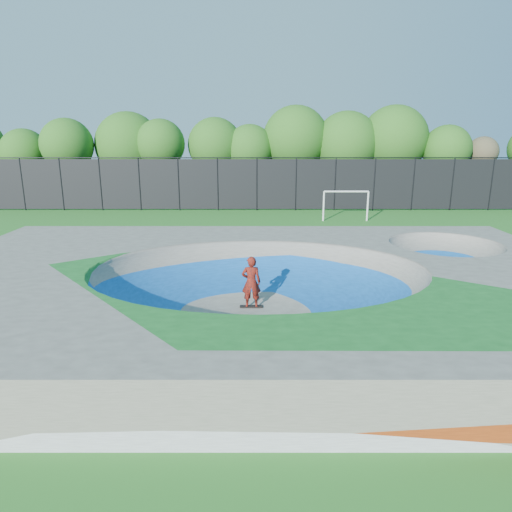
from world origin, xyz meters
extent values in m
plane|color=#1F631B|center=(0.00, 0.00, 0.00)|extent=(120.00, 120.00, 0.00)
cube|color=gray|center=(0.00, 0.00, 0.75)|extent=(22.00, 14.00, 1.50)
imported|color=#B6200E|center=(-0.23, 0.34, 0.90)|extent=(0.67, 0.45, 1.79)
cube|color=black|center=(-0.23, 0.34, 0.03)|extent=(0.78, 0.24, 0.05)
cylinder|color=silver|center=(4.52, 16.52, 1.00)|extent=(0.12, 0.12, 1.99)
cylinder|color=silver|center=(7.51, 16.52, 1.00)|extent=(0.12, 0.12, 1.99)
cylinder|color=silver|center=(6.01, 16.52, 1.99)|extent=(2.99, 0.12, 0.12)
cylinder|color=black|center=(-18.00, 21.00, 2.00)|extent=(0.09, 0.09, 4.00)
cylinder|color=black|center=(-15.00, 21.00, 2.00)|extent=(0.09, 0.09, 4.00)
cylinder|color=black|center=(-12.00, 21.00, 2.00)|extent=(0.09, 0.09, 4.00)
cylinder|color=black|center=(-9.00, 21.00, 2.00)|extent=(0.09, 0.09, 4.00)
cylinder|color=black|center=(-6.00, 21.00, 2.00)|extent=(0.09, 0.09, 4.00)
cylinder|color=black|center=(-3.00, 21.00, 2.00)|extent=(0.09, 0.09, 4.00)
cylinder|color=black|center=(0.00, 21.00, 2.00)|extent=(0.09, 0.09, 4.00)
cylinder|color=black|center=(3.00, 21.00, 2.00)|extent=(0.09, 0.09, 4.00)
cylinder|color=black|center=(6.00, 21.00, 2.00)|extent=(0.09, 0.09, 4.00)
cylinder|color=black|center=(9.00, 21.00, 2.00)|extent=(0.09, 0.09, 4.00)
cylinder|color=black|center=(12.00, 21.00, 2.00)|extent=(0.09, 0.09, 4.00)
cylinder|color=black|center=(15.00, 21.00, 2.00)|extent=(0.09, 0.09, 4.00)
cylinder|color=black|center=(18.00, 21.00, 2.00)|extent=(0.09, 0.09, 4.00)
cube|color=black|center=(0.00, 21.00, 2.00)|extent=(48.00, 0.03, 3.80)
cylinder|color=black|center=(0.00, 21.00, 4.00)|extent=(48.00, 0.08, 0.08)
cylinder|color=#4D3826|center=(-20.18, 26.32, 1.35)|extent=(0.44, 0.44, 2.70)
sphere|color=#235917|center=(-20.18, 26.32, 4.22)|extent=(4.03, 4.03, 4.03)
cylinder|color=#4D3826|center=(-16.02, 25.29, 1.62)|extent=(0.44, 0.44, 3.25)
sphere|color=#235917|center=(-16.02, 25.29, 4.89)|extent=(4.37, 4.37, 4.37)
cylinder|color=#4D3826|center=(-11.32, 27.14, 1.31)|extent=(0.44, 0.44, 2.63)
sphere|color=#235917|center=(-11.32, 27.14, 4.79)|extent=(5.77, 5.77, 5.77)
cylinder|color=#4D3826|center=(-8.25, 25.90, 1.69)|extent=(0.44, 0.44, 3.37)
sphere|color=#235917|center=(-8.25, 25.90, 4.94)|extent=(4.18, 4.18, 4.18)
cylinder|color=#4D3826|center=(-3.68, 27.07, 1.51)|extent=(0.44, 0.44, 3.02)
sphere|color=#235917|center=(-3.68, 27.07, 4.81)|extent=(4.77, 4.77, 4.77)
cylinder|color=#4D3826|center=(-0.62, 26.69, 1.46)|extent=(0.44, 0.44, 2.92)
sphere|color=#235917|center=(-0.62, 26.69, 4.50)|extent=(4.21, 4.21, 4.21)
cylinder|color=#4D3826|center=(3.41, 27.15, 1.60)|extent=(0.44, 0.44, 3.20)
sphere|color=#235917|center=(3.41, 27.15, 5.35)|extent=(5.74, 5.74, 5.74)
cylinder|color=#4D3826|center=(7.83, 26.74, 1.40)|extent=(0.44, 0.44, 2.81)
sphere|color=#235917|center=(7.83, 26.74, 4.91)|extent=(5.61, 5.61, 5.61)
cylinder|color=#4D3826|center=(11.96, 26.74, 1.56)|extent=(0.44, 0.44, 3.12)
sphere|color=#235917|center=(11.96, 26.74, 5.30)|extent=(5.83, 5.83, 5.83)
cylinder|color=#4D3826|center=(16.12, 25.45, 1.49)|extent=(0.44, 0.44, 2.99)
sphere|color=#235917|center=(16.12, 25.45, 4.51)|extent=(4.05, 4.05, 4.05)
cylinder|color=#4D3826|center=(19.45, 25.99, 1.59)|extent=(0.44, 0.44, 3.17)
sphere|color=brown|center=(19.45, 25.99, 4.27)|extent=(2.60, 2.60, 2.60)
camera|label=1|loc=(-0.07, -14.20, 5.68)|focal=32.00mm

